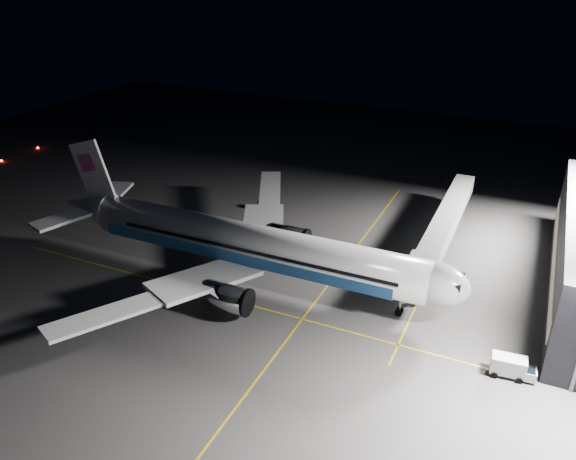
{
  "coord_description": "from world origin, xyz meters",
  "views": [
    {
      "loc": [
        32.26,
        -58.3,
        40.25
      ],
      "look_at": [
        3.12,
        4.71,
        6.0
      ],
      "focal_mm": 35.0,
      "sensor_mm": 36.0,
      "label": 1
    }
  ],
  "objects_px": {
    "safety_cone_c": "(264,228)",
    "safety_cone_a": "(304,272)",
    "baggage_tug": "(264,204)",
    "safety_cone_b": "(322,252)",
    "jet_bridge": "(444,226)",
    "service_truck": "(513,367)",
    "airliner": "(245,244)"
  },
  "relations": [
    {
      "from": "safety_cone_b",
      "to": "baggage_tug",
      "type": "bearing_deg",
      "value": 144.17
    },
    {
      "from": "airliner",
      "to": "jet_bridge",
      "type": "relative_size",
      "value": 1.79
    },
    {
      "from": "safety_cone_a",
      "to": "safety_cone_c",
      "type": "height_order",
      "value": "safety_cone_c"
    },
    {
      "from": "safety_cone_a",
      "to": "safety_cone_b",
      "type": "relative_size",
      "value": 1.14
    },
    {
      "from": "safety_cone_a",
      "to": "baggage_tug",
      "type": "bearing_deg",
      "value": 130.69
    },
    {
      "from": "airliner",
      "to": "jet_bridge",
      "type": "height_order",
      "value": "airliner"
    },
    {
      "from": "jet_bridge",
      "to": "safety_cone_c",
      "type": "distance_m",
      "value": 28.03
    },
    {
      "from": "jet_bridge",
      "to": "safety_cone_a",
      "type": "distance_m",
      "value": 21.82
    },
    {
      "from": "jet_bridge",
      "to": "service_truck",
      "type": "distance_m",
      "value": 27.33
    },
    {
      "from": "airliner",
      "to": "baggage_tug",
      "type": "relative_size",
      "value": 22.25
    },
    {
      "from": "jet_bridge",
      "to": "service_truck",
      "type": "xyz_separation_m",
      "value": [
        12.21,
        -24.23,
        -3.33
      ]
    },
    {
      "from": "jet_bridge",
      "to": "service_truck",
      "type": "height_order",
      "value": "jet_bridge"
    },
    {
      "from": "baggage_tug",
      "to": "safety_cone_b",
      "type": "relative_size",
      "value": 5.02
    },
    {
      "from": "safety_cone_a",
      "to": "safety_cone_b",
      "type": "distance_m",
      "value": 6.69
    },
    {
      "from": "safety_cone_a",
      "to": "airliner",
      "type": "bearing_deg",
      "value": -150.04
    },
    {
      "from": "safety_cone_a",
      "to": "safety_cone_c",
      "type": "distance_m",
      "value": 15.07
    },
    {
      "from": "service_truck",
      "to": "safety_cone_c",
      "type": "relative_size",
      "value": 6.84
    },
    {
      "from": "jet_bridge",
      "to": "safety_cone_b",
      "type": "xyz_separation_m",
      "value": [
        -16.0,
        -7.37,
        -4.31
      ]
    },
    {
      "from": "jet_bridge",
      "to": "baggage_tug",
      "type": "bearing_deg",
      "value": 173.06
    },
    {
      "from": "jet_bridge",
      "to": "baggage_tug",
      "type": "xyz_separation_m",
      "value": [
        -31.52,
        3.83,
        -3.83
      ]
    },
    {
      "from": "service_truck",
      "to": "safety_cone_a",
      "type": "xyz_separation_m",
      "value": [
        -28.34,
        10.17,
        -0.93
      ]
    },
    {
      "from": "safety_cone_c",
      "to": "safety_cone_a",
      "type": "bearing_deg",
      "value": -41.58
    },
    {
      "from": "airliner",
      "to": "baggage_tug",
      "type": "distance_m",
      "value": 23.87
    },
    {
      "from": "service_truck",
      "to": "safety_cone_a",
      "type": "distance_m",
      "value": 30.13
    },
    {
      "from": "service_truck",
      "to": "safety_cone_b",
      "type": "relative_size",
      "value": 8.54
    },
    {
      "from": "baggage_tug",
      "to": "safety_cone_a",
      "type": "height_order",
      "value": "baggage_tug"
    },
    {
      "from": "airliner",
      "to": "safety_cone_a",
      "type": "height_order",
      "value": "airliner"
    },
    {
      "from": "safety_cone_b",
      "to": "safety_cone_c",
      "type": "xyz_separation_m",
      "value": [
        -11.41,
        3.31,
        0.07
      ]
    },
    {
      "from": "service_truck",
      "to": "baggage_tug",
      "type": "bearing_deg",
      "value": 142.47
    },
    {
      "from": "airliner",
      "to": "service_truck",
      "type": "distance_m",
      "value": 36.03
    },
    {
      "from": "baggage_tug",
      "to": "safety_cone_b",
      "type": "xyz_separation_m",
      "value": [
        15.52,
        -11.2,
        -0.47
      ]
    },
    {
      "from": "safety_cone_a",
      "to": "safety_cone_b",
      "type": "xyz_separation_m",
      "value": [
        0.14,
        6.69,
        -0.04
      ]
    }
  ]
}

